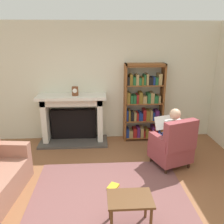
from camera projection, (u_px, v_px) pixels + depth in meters
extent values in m
plane|color=brown|center=(110.00, 206.00, 3.38)|extent=(14.00, 14.00, 0.00)
cube|color=beige|center=(104.00, 82.00, 5.39)|extent=(5.60, 0.10, 2.70)
cube|color=brown|center=(109.00, 192.00, 3.66)|extent=(2.40, 1.80, 0.01)
cube|color=#4C4742|center=(74.00, 142.00, 5.40)|extent=(1.56, 0.64, 0.05)
cube|color=black|center=(74.00, 123.00, 5.50)|extent=(1.04, 0.20, 0.70)
cube|color=silver|center=(46.00, 120.00, 5.31)|extent=(0.12, 0.44, 1.07)
cube|color=silver|center=(100.00, 119.00, 5.38)|extent=(0.12, 0.44, 1.07)
cube|color=silver|center=(72.00, 101.00, 5.20)|extent=(1.36, 0.44, 0.16)
cube|color=silver|center=(72.00, 97.00, 5.11)|extent=(1.52, 0.56, 0.06)
cylinder|color=brown|center=(75.00, 91.00, 5.06)|extent=(0.14, 0.14, 0.19)
cylinder|color=white|center=(75.00, 91.00, 4.99)|extent=(0.10, 0.01, 0.10)
cube|color=brown|center=(125.00, 103.00, 5.36)|extent=(0.04, 0.32, 1.80)
cube|color=brown|center=(162.00, 102.00, 5.41)|extent=(0.04, 0.32, 1.80)
cube|color=brown|center=(145.00, 64.00, 5.11)|extent=(0.91, 0.32, 0.04)
cube|color=brown|center=(142.00, 136.00, 5.64)|extent=(0.87, 0.32, 0.02)
cube|color=navy|center=(127.00, 132.00, 5.57)|extent=(0.07, 0.26, 0.21)
cube|color=#997F4C|center=(130.00, 133.00, 5.58)|extent=(0.09, 0.26, 0.17)
cube|color=maroon|center=(134.00, 132.00, 5.58)|extent=(0.09, 0.26, 0.21)
cube|color=#4C1E59|center=(138.00, 131.00, 5.58)|extent=(0.07, 0.26, 0.24)
cube|color=#997F4C|center=(141.00, 131.00, 5.59)|extent=(0.07, 0.26, 0.23)
cube|color=maroon|center=(144.00, 132.00, 5.60)|extent=(0.04, 0.26, 0.17)
cube|color=brown|center=(146.00, 132.00, 5.60)|extent=(0.06, 0.26, 0.20)
cube|color=maroon|center=(149.00, 133.00, 5.61)|extent=(0.07, 0.26, 0.16)
cube|color=#4C1E59|center=(152.00, 131.00, 5.60)|extent=(0.05, 0.26, 0.26)
cube|color=maroon|center=(155.00, 131.00, 5.60)|extent=(0.08, 0.26, 0.26)
cube|color=navy|center=(158.00, 132.00, 5.62)|extent=(0.06, 0.26, 0.16)
cube|color=brown|center=(143.00, 120.00, 5.51)|extent=(0.87, 0.32, 0.02)
cube|color=navy|center=(127.00, 115.00, 5.43)|extent=(0.04, 0.26, 0.25)
cube|color=brown|center=(129.00, 115.00, 5.44)|extent=(0.04, 0.26, 0.25)
cube|color=black|center=(132.00, 116.00, 5.45)|extent=(0.07, 0.26, 0.20)
cube|color=#997F4C|center=(135.00, 116.00, 5.45)|extent=(0.05, 0.26, 0.19)
cube|color=maroon|center=(137.00, 116.00, 5.46)|extent=(0.04, 0.26, 0.18)
cube|color=navy|center=(139.00, 115.00, 5.46)|extent=(0.04, 0.26, 0.20)
cube|color=navy|center=(141.00, 116.00, 5.47)|extent=(0.05, 0.26, 0.17)
cube|color=maroon|center=(144.00, 114.00, 5.46)|extent=(0.07, 0.26, 0.26)
cube|color=brown|center=(147.00, 115.00, 5.46)|extent=(0.09, 0.26, 0.24)
cube|color=#997F4C|center=(150.00, 114.00, 5.47)|extent=(0.05, 0.26, 0.24)
cube|color=navy|center=(153.00, 115.00, 5.48)|extent=(0.04, 0.26, 0.19)
cube|color=#4C1E59|center=(156.00, 115.00, 5.48)|extent=(0.09, 0.26, 0.23)
cube|color=black|center=(159.00, 116.00, 5.49)|extent=(0.05, 0.26, 0.17)
cube|color=brown|center=(144.00, 103.00, 5.38)|extent=(0.87, 0.32, 0.02)
cube|color=brown|center=(128.00, 97.00, 5.31)|extent=(0.07, 0.26, 0.25)
cube|color=#1E592D|center=(131.00, 99.00, 5.32)|extent=(0.06, 0.26, 0.18)
cube|color=#1E592D|center=(134.00, 99.00, 5.33)|extent=(0.06, 0.26, 0.19)
cube|color=maroon|center=(137.00, 98.00, 5.33)|extent=(0.05, 0.26, 0.20)
cube|color=brown|center=(140.00, 97.00, 5.32)|extent=(0.08, 0.26, 0.25)
cube|color=#997F4C|center=(144.00, 99.00, 5.34)|extent=(0.09, 0.26, 0.17)
cube|color=#1E592D|center=(148.00, 98.00, 5.34)|extent=(0.07, 0.26, 0.22)
cube|color=#997F4C|center=(152.00, 97.00, 5.34)|extent=(0.08, 0.26, 0.24)
cube|color=#1E592D|center=(155.00, 99.00, 5.36)|extent=(0.09, 0.26, 0.17)
cube|color=#997F4C|center=(158.00, 99.00, 5.36)|extent=(0.05, 0.26, 0.17)
cube|color=brown|center=(144.00, 85.00, 5.25)|extent=(0.87, 0.32, 0.02)
cube|color=black|center=(128.00, 80.00, 5.19)|extent=(0.05, 0.26, 0.18)
cube|color=brown|center=(131.00, 79.00, 5.19)|extent=(0.06, 0.26, 0.24)
cube|color=#1E592D|center=(134.00, 80.00, 5.20)|extent=(0.06, 0.26, 0.18)
cube|color=#997F4C|center=(137.00, 79.00, 5.19)|extent=(0.06, 0.26, 0.23)
cube|color=#1E592D|center=(139.00, 81.00, 5.21)|extent=(0.06, 0.26, 0.16)
cube|color=brown|center=(142.00, 80.00, 5.21)|extent=(0.04, 0.26, 0.18)
cube|color=#1E592D|center=(144.00, 79.00, 5.21)|extent=(0.04, 0.26, 0.23)
cube|color=#997F4C|center=(147.00, 79.00, 5.21)|extent=(0.05, 0.26, 0.24)
cube|color=black|center=(150.00, 81.00, 5.22)|extent=(0.09, 0.26, 0.17)
cube|color=navy|center=(153.00, 80.00, 5.23)|extent=(0.04, 0.26, 0.17)
cube|color=#1E592D|center=(156.00, 81.00, 5.23)|extent=(0.06, 0.26, 0.17)
cube|color=#997F4C|center=(159.00, 79.00, 5.22)|extent=(0.08, 0.26, 0.25)
cube|color=brown|center=(145.00, 66.00, 5.13)|extent=(0.87, 0.32, 0.02)
cylinder|color=#331E14|center=(172.00, 154.00, 4.77)|extent=(0.05, 0.05, 0.12)
cylinder|color=#331E14|center=(151.00, 159.00, 4.57)|extent=(0.05, 0.05, 0.12)
cylinder|color=#331E14|center=(188.00, 165.00, 4.35)|extent=(0.05, 0.05, 0.12)
cylinder|color=#331E14|center=(166.00, 171.00, 4.15)|extent=(0.05, 0.05, 0.12)
cube|color=brown|center=(170.00, 152.00, 4.40)|extent=(0.81, 0.79, 0.30)
cube|color=brown|center=(181.00, 136.00, 4.06)|extent=(0.66, 0.37, 0.55)
cube|color=brown|center=(183.00, 137.00, 4.42)|extent=(0.30, 0.55, 0.22)
cube|color=brown|center=(159.00, 142.00, 4.21)|extent=(0.30, 0.55, 0.22)
cube|color=silver|center=(174.00, 133.00, 4.23)|extent=(0.37, 0.30, 0.50)
sphere|color=#D8AD8C|center=(175.00, 114.00, 4.12)|extent=(0.20, 0.20, 0.20)
cube|color=#191E3F|center=(170.00, 139.00, 4.50)|extent=(0.25, 0.42, 0.12)
cube|color=#191E3F|center=(163.00, 140.00, 4.43)|extent=(0.25, 0.42, 0.12)
cylinder|color=#191E3F|center=(163.00, 147.00, 4.74)|extent=(0.10, 0.10, 0.42)
cylinder|color=#191E3F|center=(156.00, 148.00, 4.68)|extent=(0.10, 0.10, 0.42)
cube|color=white|center=(163.00, 123.00, 4.49)|extent=(0.37, 0.23, 0.25)
cube|color=#9C6A58|center=(9.00, 149.00, 3.95)|extent=(0.71, 0.24, 0.24)
cube|color=brown|center=(130.00, 199.00, 2.86)|extent=(0.56, 0.39, 0.03)
cylinder|color=brown|center=(112.00, 224.00, 2.77)|extent=(0.04, 0.04, 0.42)
cylinder|color=brown|center=(151.00, 222.00, 2.79)|extent=(0.04, 0.04, 0.42)
cylinder|color=brown|center=(110.00, 206.00, 3.06)|extent=(0.04, 0.04, 0.42)
cylinder|color=brown|center=(146.00, 205.00, 3.09)|extent=(0.04, 0.04, 0.42)
cube|color=gold|center=(113.00, 187.00, 3.76)|extent=(0.22, 0.24, 0.03)
cube|color=#267233|center=(136.00, 202.00, 3.41)|extent=(0.33, 0.31, 0.02)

